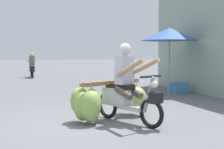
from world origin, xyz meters
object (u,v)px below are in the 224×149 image
produce_crate (179,88)px  market_umbrella_near_shop (169,34)px  motorbike_main_loaded (113,97)px  motorbike_distant_ahead_left (32,68)px

produce_crate → market_umbrella_near_shop: bearing=170.6°
motorbike_main_loaded → motorbike_distant_ahead_left: 12.00m
motorbike_distant_ahead_left → market_umbrella_near_shop: bearing=-64.6°
motorbike_main_loaded → motorbike_distant_ahead_left: motorbike_main_loaded is taller
market_umbrella_near_shop → produce_crate: bearing=-9.4°
market_umbrella_near_shop → produce_crate: market_umbrella_near_shop is taller
motorbike_main_loaded → market_umbrella_near_shop: size_ratio=0.87×
motorbike_distant_ahead_left → market_umbrella_near_shop: market_umbrella_near_shop is taller
motorbike_distant_ahead_left → market_umbrella_near_shop: 9.53m
market_umbrella_near_shop → produce_crate: (0.37, -0.06, -1.85)m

